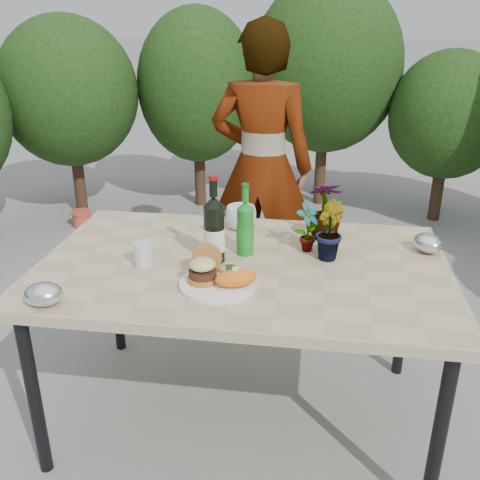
# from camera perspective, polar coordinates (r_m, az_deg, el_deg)

# --- Properties ---
(ground) EXTENTS (80.00, 80.00, 0.00)m
(ground) POSITION_cam_1_polar(r_m,az_deg,el_deg) (2.52, 0.28, -18.04)
(ground) COLOR slate
(ground) RESTS_ON ground
(patio_table) EXTENTS (1.60, 1.00, 0.75)m
(patio_table) POSITION_cam_1_polar(r_m,az_deg,el_deg) (2.13, 0.31, -3.82)
(patio_table) COLOR tan
(patio_table) RESTS_ON ground
(shrub_hedge) EXTENTS (6.84, 5.03, 2.00)m
(shrub_hedge) POSITION_cam_1_polar(r_m,az_deg,el_deg) (3.49, 9.03, 13.13)
(shrub_hedge) COLOR #382316
(shrub_hedge) RESTS_ON ground
(dinner_plate) EXTENTS (0.28, 0.28, 0.01)m
(dinner_plate) POSITION_cam_1_polar(r_m,az_deg,el_deg) (1.93, -2.36, -4.72)
(dinner_plate) COLOR white
(dinner_plate) RESTS_ON patio_table
(burger_stack) EXTENTS (0.11, 0.16, 0.11)m
(burger_stack) POSITION_cam_1_polar(r_m,az_deg,el_deg) (1.93, -3.89, -2.95)
(burger_stack) COLOR #B7722D
(burger_stack) RESTS_ON dinner_plate
(sweet_potato) EXTENTS (0.17, 0.12, 0.06)m
(sweet_potato) POSITION_cam_1_polar(r_m,az_deg,el_deg) (1.88, -0.45, -4.10)
(sweet_potato) COLOR orange
(sweet_potato) RESTS_ON dinner_plate
(grilled_veg) EXTENTS (0.08, 0.05, 0.03)m
(grilled_veg) POSITION_cam_1_polar(r_m,az_deg,el_deg) (2.00, -1.39, -3.02)
(grilled_veg) COLOR olive
(grilled_veg) RESTS_ON dinner_plate
(wine_bottle) EXTENTS (0.08, 0.08, 0.35)m
(wine_bottle) POSITION_cam_1_polar(r_m,az_deg,el_deg) (2.07, -2.77, 1.02)
(wine_bottle) COLOR black
(wine_bottle) RESTS_ON patio_table
(sparkling_water) EXTENTS (0.07, 0.07, 0.30)m
(sparkling_water) POSITION_cam_1_polar(r_m,az_deg,el_deg) (2.14, 0.56, 1.20)
(sparkling_water) COLOR #167C21
(sparkling_water) RESTS_ON patio_table
(plastic_cup) EXTENTS (0.07, 0.07, 0.09)m
(plastic_cup) POSITION_cam_1_polar(r_m,az_deg,el_deg) (2.09, -10.26, -1.52)
(plastic_cup) COLOR silver
(plastic_cup) RESTS_ON patio_table
(seedling_left) EXTENTS (0.13, 0.13, 0.20)m
(seedling_left) POSITION_cam_1_polar(r_m,az_deg,el_deg) (2.19, 7.21, 1.28)
(seedling_left) COLOR #20511C
(seedling_left) RESTS_ON patio_table
(seedling_mid) EXTENTS (0.13, 0.15, 0.23)m
(seedling_mid) POSITION_cam_1_polar(r_m,az_deg,el_deg) (2.13, 9.40, 1.00)
(seedling_mid) COLOR #285B1F
(seedling_mid) RESTS_ON patio_table
(seedling_right) EXTENTS (0.16, 0.16, 0.26)m
(seedling_right) POSITION_cam_1_polar(r_m,az_deg,el_deg) (2.32, 9.11, 3.16)
(seedling_right) COLOR #22541D
(seedling_right) RESTS_ON patio_table
(blue_bowl) EXTENTS (0.18, 0.18, 0.11)m
(blue_bowl) POSITION_cam_1_polar(r_m,az_deg,el_deg) (2.41, 0.09, 2.39)
(blue_bowl) COLOR white
(blue_bowl) RESTS_ON patio_table
(foil_packet_left) EXTENTS (0.14, 0.12, 0.08)m
(foil_packet_left) POSITION_cam_1_polar(r_m,az_deg,el_deg) (1.91, -20.20, -5.44)
(foil_packet_left) COLOR silver
(foil_packet_left) RESTS_ON patio_table
(foil_packet_right) EXTENTS (0.16, 0.17, 0.08)m
(foil_packet_right) POSITION_cam_1_polar(r_m,az_deg,el_deg) (2.32, 19.42, -0.30)
(foil_packet_right) COLOR silver
(foil_packet_right) RESTS_ON patio_table
(person) EXTENTS (0.62, 0.43, 1.65)m
(person) POSITION_cam_1_polar(r_m,az_deg,el_deg) (3.16, 2.33, 7.73)
(person) COLOR #925B49
(person) RESTS_ON ground
(terracotta_pot) EXTENTS (0.17, 0.17, 0.14)m
(terracotta_pot) POSITION_cam_1_polar(r_m,az_deg,el_deg) (4.68, -16.52, 2.22)
(terracotta_pot) COLOR #C34832
(terracotta_pot) RESTS_ON ground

